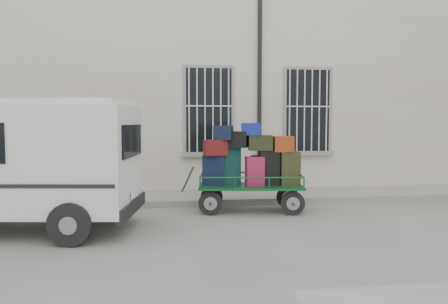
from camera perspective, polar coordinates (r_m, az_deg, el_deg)
name	(u,v)px	position (r m, az deg, el deg)	size (l,w,h in m)	color
ground	(244,219)	(8.86, 2.63, -8.74)	(80.00, 80.00, 0.00)	slate
building	(213,89)	(14.12, -1.43, 8.25)	(24.00, 5.15, 6.00)	beige
sidewalk	(228,197)	(10.97, 0.53, -5.85)	(24.00, 1.70, 0.15)	gray
luggage_cart	(249,166)	(9.43, 3.29, -1.89)	(2.67, 1.31, 1.92)	black
van	(4,157)	(8.64, -26.77, -0.56)	(4.83, 2.61, 2.32)	silver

